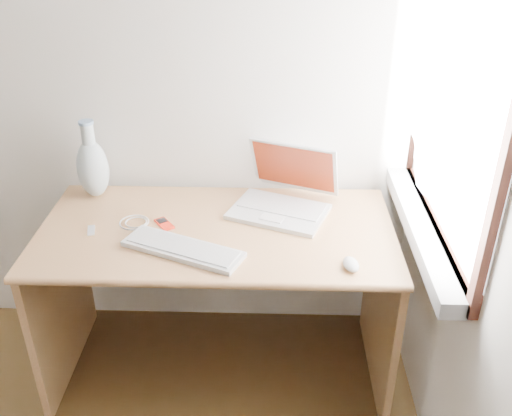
{
  "coord_description": "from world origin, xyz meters",
  "views": [
    {
      "loc": [
        1.14,
        -0.5,
        1.87
      ],
      "look_at": [
        1.08,
        1.35,
        0.83
      ],
      "focal_mm": 40.0,
      "sensor_mm": 36.0,
      "label": 1
    }
  ],
  "objects_px": {
    "desk": "(220,260)",
    "laptop": "(279,195)",
    "vase": "(93,166)",
    "external_keyboard": "(183,249)"
  },
  "relations": [
    {
      "from": "laptop",
      "to": "vase",
      "type": "distance_m",
      "value": 0.79
    },
    {
      "from": "desk",
      "to": "external_keyboard",
      "type": "bearing_deg",
      "value": -113.15
    },
    {
      "from": "laptop",
      "to": "external_keyboard",
      "type": "relative_size",
      "value": 0.94
    },
    {
      "from": "external_keyboard",
      "to": "laptop",
      "type": "bearing_deg",
      "value": 67.2
    },
    {
      "from": "laptop",
      "to": "vase",
      "type": "relative_size",
      "value": 1.31
    },
    {
      "from": "desk",
      "to": "external_keyboard",
      "type": "xyz_separation_m",
      "value": [
        -0.11,
        -0.25,
        0.22
      ]
    },
    {
      "from": "laptop",
      "to": "external_keyboard",
      "type": "height_order",
      "value": "laptop"
    },
    {
      "from": "external_keyboard",
      "to": "vase",
      "type": "distance_m",
      "value": 0.62
    },
    {
      "from": "desk",
      "to": "laptop",
      "type": "distance_m",
      "value": 0.37
    },
    {
      "from": "desk",
      "to": "external_keyboard",
      "type": "height_order",
      "value": "external_keyboard"
    }
  ]
}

